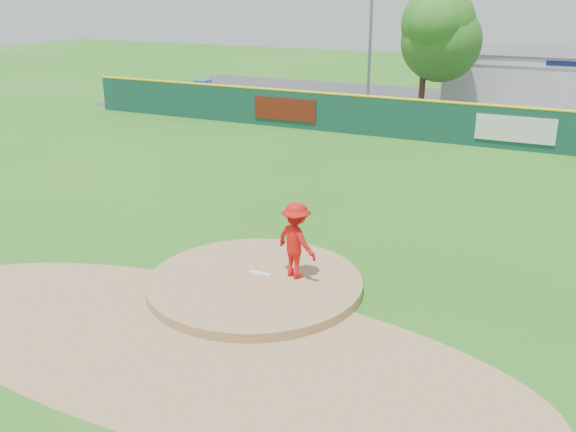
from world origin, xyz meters
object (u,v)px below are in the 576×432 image
at_px(van, 574,129).
at_px(deciduous_tree, 426,35).
at_px(pitcher, 296,240).
at_px(pool_building_grp, 574,79).
at_px(playground_slide, 203,90).
at_px(light_pole_left, 371,6).

xyz_separation_m(van, deciduous_tree, (-8.61, 4.13, 3.89)).
height_order(pitcher, pool_building_grp, pool_building_grp).
height_order(pool_building_grp, playground_slide, pool_building_grp).
relative_size(pitcher, playground_slide, 0.79).
bearing_deg(playground_slide, deciduous_tree, 6.83).
bearing_deg(pool_building_grp, playground_slide, -158.65).
height_order(van, light_pole_left, light_pole_left).
distance_m(pitcher, playground_slide, 28.46).
xyz_separation_m(pool_building_grp, playground_slide, (-22.26, -8.70, -0.96)).
distance_m(deciduous_tree, light_pole_left, 4.72).
bearing_deg(deciduous_tree, pitcher, -83.24).
relative_size(pitcher, deciduous_tree, 0.27).
bearing_deg(deciduous_tree, light_pole_left, 153.43).
distance_m(pitcher, deciduous_tree, 24.81).
height_order(van, playground_slide, playground_slide).
bearing_deg(light_pole_left, van, -25.94).
bearing_deg(playground_slide, pool_building_grp, 21.35).
bearing_deg(van, pitcher, 168.09).
bearing_deg(light_pole_left, pitcher, -75.38).
relative_size(deciduous_tree, light_pole_left, 0.67).
distance_m(van, deciduous_tree, 10.32).
bearing_deg(pool_building_grp, pitcher, -99.24).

